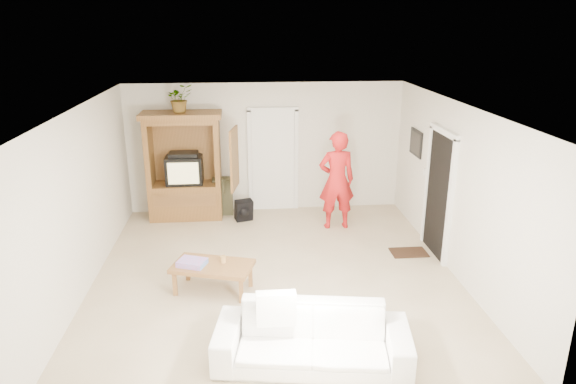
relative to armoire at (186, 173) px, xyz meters
name	(u,v)px	position (x,y,z in m)	size (l,w,h in m)	color
floor	(276,275)	(1.58, -2.66, -0.91)	(6.00, 6.00, 0.00)	tan
ceiling	(274,107)	(1.58, -2.66, 1.69)	(6.00, 6.00, 0.00)	white
wall_back	(265,148)	(1.58, 0.34, 0.39)	(5.50, 5.50, 0.00)	silver
wall_front	(296,302)	(1.58, -5.66, 0.39)	(5.50, 5.50, 0.00)	silver
wall_left	(82,201)	(-1.17, -2.66, 0.39)	(6.00, 6.00, 0.00)	silver
wall_right	(457,191)	(4.33, -2.66, 0.39)	(6.00, 6.00, 0.00)	silver
armoire	(186,173)	(0.00, 0.00, 0.00)	(1.82, 1.14, 2.10)	brown
door_back	(273,161)	(1.73, 0.31, 0.11)	(0.85, 0.05, 2.04)	white
doorway_right	(439,195)	(4.30, -2.06, 0.11)	(0.05, 0.90, 2.04)	black
framed_picture	(416,143)	(4.31, -0.76, 0.69)	(0.03, 0.60, 0.48)	black
doormat	(409,252)	(3.88, -2.06, -0.90)	(0.60, 0.40, 0.02)	#382316
plant	(180,98)	(-0.02, -0.03, 1.46)	(0.48, 0.41, 0.53)	#4C7238
man	(337,180)	(2.84, -0.80, 0.02)	(0.68, 0.44, 1.85)	red
sofa	(312,338)	(1.85, -4.81, -0.59)	(2.20, 0.86, 0.64)	white
coffee_table	(213,268)	(0.65, -3.05, -0.54)	(1.26, 0.91, 0.42)	brown
towel	(192,263)	(0.36, -3.05, -0.45)	(0.38, 0.28, 0.08)	#EF4F95
candle	(223,259)	(0.80, -3.00, -0.44)	(0.08, 0.08, 0.10)	tan
backpack_black	(244,211)	(1.11, -0.32, -0.70)	(0.33, 0.19, 0.41)	black
backpack_olive	(223,196)	(0.69, 0.12, -0.54)	(0.39, 0.29, 0.74)	#47442B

